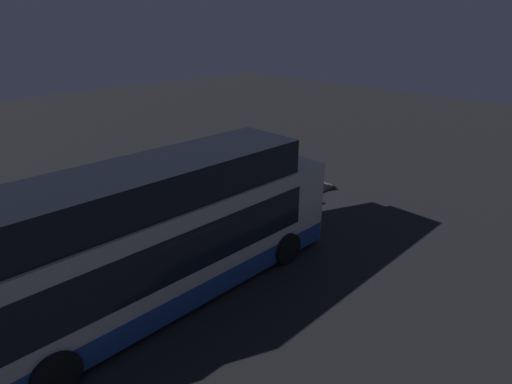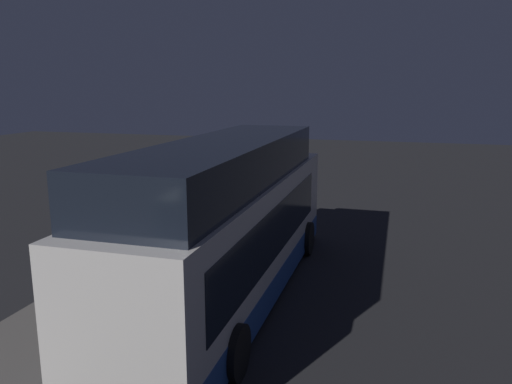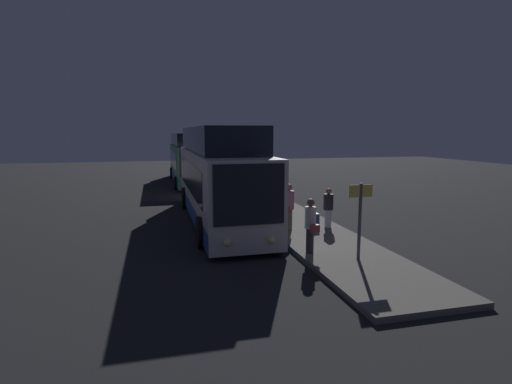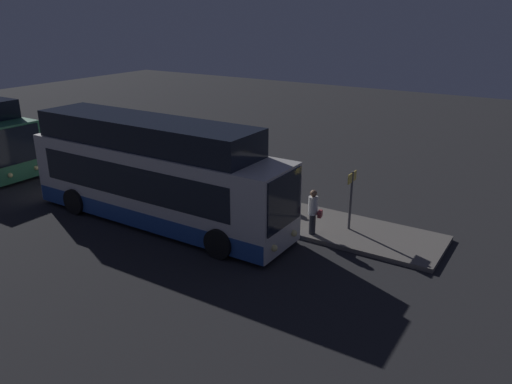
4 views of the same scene
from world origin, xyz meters
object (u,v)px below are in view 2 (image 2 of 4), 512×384
Objects in this scene: bus_lead at (231,230)px; passenger_waiting at (149,221)px; passenger_with_bags at (234,202)px; passenger_boarding at (196,221)px; suitcase at (166,238)px; sign_post at (215,183)px.

passenger_waiting is (3.01, 3.96, -0.86)m from bus_lead.
bus_lead is at bearing 73.98° from passenger_waiting.
bus_lead is at bearing -83.09° from passenger_with_bags.
bus_lead reaches higher than passenger_boarding.
passenger_with_bags reaches higher than suitcase.
passenger_with_bags is at bearing -130.11° from sign_post.
bus_lead reaches higher than sign_post.
passenger_waiting is at bearing 52.71° from bus_lead.
suitcase is (0.02, -0.57, -0.54)m from passenger_waiting.
passenger_waiting is at bearing 92.26° from suitcase.
suitcase is at bearing 113.53° from passenger_waiting.
bus_lead is at bearing -16.00° from passenger_boarding.
passenger_boarding is 0.79× the size of sign_post.
passenger_waiting is 4.16m from sign_post.
sign_post is at bearing -170.43° from passenger_waiting.
bus_lead is 6.69× the size of passenger_with_bags.
passenger_boarding is at bearing -89.56° from suitcase.
passenger_boarding is at bearing 36.58° from bus_lead.
passenger_waiting is (-0.03, 1.70, -0.13)m from passenger_boarding.
bus_lead is at bearing -156.10° from sign_post.
passenger_waiting is 1.87× the size of suitcase.
suitcase is (3.04, 3.38, -1.41)m from bus_lead.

